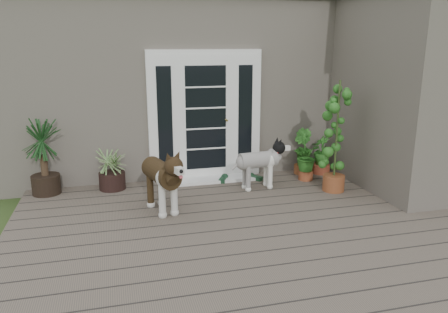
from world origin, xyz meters
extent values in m
cube|color=#6B5B4C|center=(0.00, 0.40, 0.06)|extent=(6.20, 4.60, 0.12)
cube|color=#665E54|center=(0.00, 4.65, 1.55)|extent=(7.40, 4.00, 3.10)
cube|color=#2D2826|center=(0.00, 4.65, 3.20)|extent=(7.60, 4.20, 0.20)
cube|color=#665E54|center=(2.90, 1.50, 1.55)|extent=(1.60, 2.40, 3.10)
cube|color=white|center=(-0.20, 2.60, 1.19)|extent=(1.90, 0.14, 2.15)
cube|color=white|center=(-0.20, 2.40, 0.14)|extent=(1.60, 0.40, 0.05)
imported|color=#1E4F16|center=(1.41, 2.05, 0.42)|extent=(0.61, 0.61, 0.59)
imported|color=#245317|center=(1.49, 2.40, 0.41)|extent=(0.46, 0.46, 0.58)
imported|color=#26651C|center=(1.84, 2.34, 0.39)|extent=(0.36, 0.36, 0.54)
camera|label=1|loc=(-1.70, -4.40, 2.35)|focal=34.75mm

